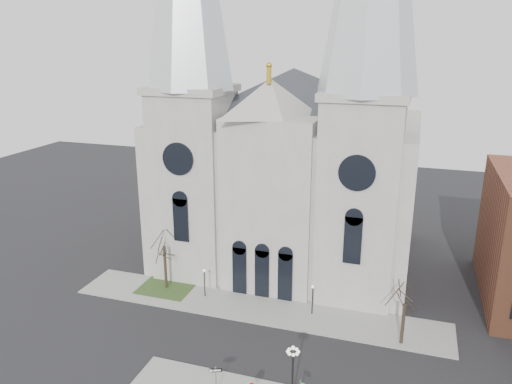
% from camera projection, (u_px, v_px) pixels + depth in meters
% --- Properties ---
extents(ground, '(160.00, 160.00, 0.00)m').
position_uv_depth(ground, '(216.00, 371.00, 42.87)').
color(ground, black).
rests_on(ground, ground).
extents(sidewalk_far, '(40.00, 6.00, 0.14)m').
position_uv_depth(sidewalk_far, '(255.00, 307.00, 52.85)').
color(sidewalk_far, gray).
rests_on(sidewalk_far, ground).
extents(grass_patch, '(6.00, 5.00, 0.18)m').
position_uv_depth(grass_patch, '(167.00, 288.00, 56.99)').
color(grass_patch, '#2D431C').
rests_on(grass_patch, ground).
extents(cathedral, '(33.00, 26.66, 54.00)m').
position_uv_depth(cathedral, '(286.00, 118.00, 58.22)').
color(cathedral, '#A19D96').
rests_on(cathedral, ground).
extents(tree_left, '(3.20, 3.20, 7.50)m').
position_uv_depth(tree_left, '(164.00, 243.00, 55.38)').
color(tree_left, black).
rests_on(tree_left, ground).
extents(tree_right, '(3.20, 3.20, 6.00)m').
position_uv_depth(tree_right, '(405.00, 302.00, 45.33)').
color(tree_right, black).
rests_on(tree_right, ground).
extents(ped_lamp_left, '(0.32, 0.32, 3.26)m').
position_uv_depth(ped_lamp_left, '(204.00, 278.00, 54.41)').
color(ped_lamp_left, black).
rests_on(ped_lamp_left, sidewalk_far).
extents(ped_lamp_right, '(0.32, 0.32, 3.26)m').
position_uv_depth(ped_lamp_right, '(313.00, 295.00, 50.88)').
color(ped_lamp_right, black).
rests_on(ped_lamp_right, sidewalk_far).
extents(globe_lamp, '(1.33, 1.33, 5.00)m').
position_uv_depth(globe_lamp, '(293.00, 367.00, 38.17)').
color(globe_lamp, black).
rests_on(globe_lamp, sidewalk_near).
extents(one_way_sign, '(0.99, 0.44, 2.41)m').
position_uv_depth(one_way_sign, '(216.00, 376.00, 39.57)').
color(one_way_sign, slate).
rests_on(one_way_sign, sidewalk_near).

